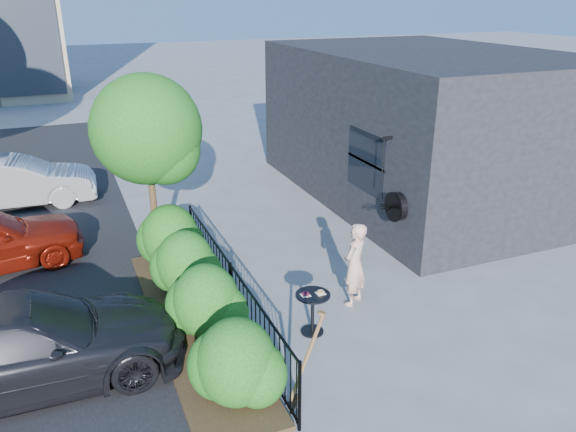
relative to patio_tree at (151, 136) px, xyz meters
name	(u,v)px	position (x,y,z in m)	size (l,w,h in m)	color
ground	(309,301)	(2.24, -2.76, -2.76)	(120.00, 120.00, 0.00)	gray
shop_building	(423,124)	(7.73, 1.74, -0.76)	(6.22, 9.00, 4.00)	black
fence	(231,290)	(0.74, -2.76, -2.20)	(0.05, 6.05, 1.10)	black
planting_bed	(194,324)	(0.04, -2.76, -2.72)	(1.30, 6.00, 0.08)	#382616
shrubs	(196,287)	(0.14, -2.66, -2.06)	(1.10, 5.60, 1.24)	#145713
patio_tree	(151,136)	(0.00, 0.00, 0.00)	(2.20, 2.20, 3.94)	#3F2B19
cafe_table	(313,306)	(1.86, -3.72, -2.25)	(0.59, 0.59, 0.79)	black
woman	(355,264)	(2.98, -3.11, -1.96)	(0.58, 0.38, 1.60)	#D9A58C
shovel	(304,367)	(0.98, -5.36, -2.10)	(0.53, 0.20, 1.52)	brown
car_silver	(15,182)	(-2.96, 4.92, -2.09)	(1.42, 4.09, 1.35)	#B1B1B6
car_darkgrey	(20,345)	(-2.62, -3.33, -2.08)	(1.91, 4.69, 1.36)	black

